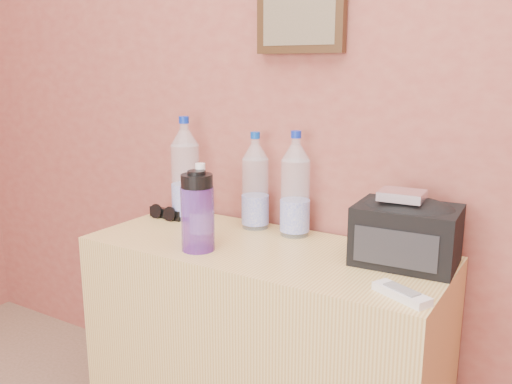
# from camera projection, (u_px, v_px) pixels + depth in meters

# --- Properties ---
(picture_frame) EXTENTS (0.30, 0.03, 0.25)m
(picture_frame) POSITION_uv_depth(u_px,v_px,m) (300.00, 12.00, 1.69)
(picture_frame) COLOR #382311
(picture_frame) RESTS_ON room_shell
(dresser) EXTENTS (1.11, 0.46, 0.70)m
(dresser) POSITION_uv_depth(u_px,v_px,m) (262.00, 350.00, 1.74)
(dresser) COLOR #AB7D48
(dresser) RESTS_ON ground
(pet_large_a) EXTENTS (0.10, 0.10, 0.37)m
(pet_large_a) POSITION_uv_depth(u_px,v_px,m) (186.00, 174.00, 1.94)
(pet_large_a) COLOR #C8E4FC
(pet_large_a) RESTS_ON dresser
(pet_large_b) EXTENTS (0.09, 0.09, 0.33)m
(pet_large_b) POSITION_uv_depth(u_px,v_px,m) (255.00, 186.00, 1.83)
(pet_large_b) COLOR silver
(pet_large_b) RESTS_ON dresser
(pet_large_c) EXTENTS (0.09, 0.09, 0.34)m
(pet_large_c) POSITION_uv_depth(u_px,v_px,m) (295.00, 190.00, 1.74)
(pet_large_c) COLOR silver
(pet_large_c) RESTS_ON dresser
(pet_small) EXTENTS (0.07, 0.07, 0.26)m
(pet_small) POSITION_uv_depth(u_px,v_px,m) (201.00, 211.00, 1.64)
(pet_small) COLOR silver
(pet_small) RESTS_ON dresser
(nalgene_bottle) EXTENTS (0.10, 0.10, 0.24)m
(nalgene_bottle) POSITION_uv_depth(u_px,v_px,m) (198.00, 211.00, 1.61)
(nalgene_bottle) COLOR #58238C
(nalgene_bottle) RESTS_ON dresser
(sunglasses) EXTENTS (0.15, 0.06, 0.04)m
(sunglasses) POSITION_uv_depth(u_px,v_px,m) (166.00, 214.00, 1.97)
(sunglasses) COLOR black
(sunglasses) RESTS_ON dresser
(ac_remote) EXTENTS (0.16, 0.11, 0.02)m
(ac_remote) POSITION_uv_depth(u_px,v_px,m) (401.00, 294.00, 1.29)
(ac_remote) COLOR silver
(ac_remote) RESTS_ON dresser
(toiletry_bag) EXTENTS (0.29, 0.22, 0.19)m
(toiletry_bag) POSITION_uv_depth(u_px,v_px,m) (407.00, 231.00, 1.50)
(toiletry_bag) COLOR #252629
(toiletry_bag) RESTS_ON dresser
(foil_packet) EXTENTS (0.12, 0.11, 0.02)m
(foil_packet) POSITION_uv_depth(u_px,v_px,m) (402.00, 195.00, 1.46)
(foil_packet) COLOR silver
(foil_packet) RESTS_ON toiletry_bag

